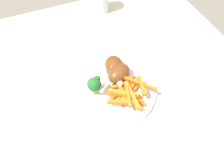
% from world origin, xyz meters
% --- Properties ---
extents(ground_plane, '(6.00, 6.00, 0.00)m').
position_xyz_m(ground_plane, '(0.00, 0.00, 0.00)').
color(ground_plane, gray).
extents(dining_table, '(1.13, 0.89, 0.75)m').
position_xyz_m(dining_table, '(0.00, 0.00, 0.65)').
color(dining_table, silver).
rests_on(dining_table, ground_plane).
extents(dinner_plate, '(0.28, 0.28, 0.01)m').
position_xyz_m(dinner_plate, '(0.08, -0.05, 0.76)').
color(dinner_plate, white).
rests_on(dinner_plate, dining_table).
extents(broccoli_floret_front, '(0.04, 0.04, 0.06)m').
position_xyz_m(broccoli_floret_front, '(0.02, -0.05, 0.80)').
color(broccoli_floret_front, '#84AE52').
rests_on(broccoli_floret_front, dinner_plate).
extents(carrot_fries_pile, '(0.15, 0.15, 0.04)m').
position_xyz_m(carrot_fries_pile, '(0.11, -0.09, 0.78)').
color(carrot_fries_pile, orange).
rests_on(carrot_fries_pile, dinner_plate).
extents(chicken_drumstick_near, '(0.13, 0.09, 0.05)m').
position_xyz_m(chicken_drumstick_near, '(0.11, -0.02, 0.79)').
color(chicken_drumstick_near, '#4F2310').
rests_on(chicken_drumstick_near, dinner_plate).
extents(chicken_drumstick_far, '(0.07, 0.13, 0.05)m').
position_xyz_m(chicken_drumstick_far, '(0.11, 0.01, 0.78)').
color(chicken_drumstick_far, '#4C210D').
rests_on(chicken_drumstick_far, dinner_plate).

